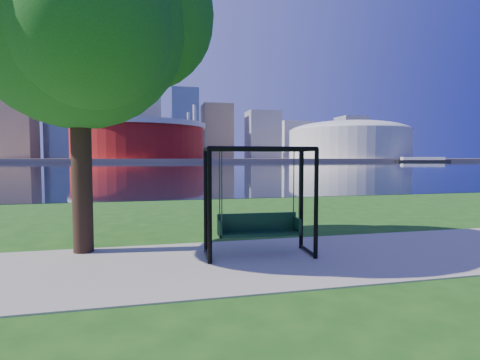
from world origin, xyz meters
name	(u,v)px	position (x,y,z in m)	size (l,w,h in m)	color
ground	(244,256)	(0.00, 0.00, 0.00)	(900.00, 900.00, 0.00)	#1E5114
path	(249,261)	(0.00, -0.50, 0.01)	(120.00, 4.00, 0.03)	#9E937F
river	(159,166)	(0.00, 102.00, 0.01)	(900.00, 180.00, 0.02)	black
far_bank	(155,160)	(0.00, 306.00, 1.00)	(900.00, 228.00, 2.00)	#937F60
stadium	(139,139)	(-10.00, 235.00, 14.23)	(83.00, 83.00, 32.00)	maroon
arena	(349,139)	(135.00, 235.00, 15.87)	(84.00, 84.00, 26.56)	beige
skyline	(149,118)	(-4.27, 319.39, 35.89)	(392.00, 66.00, 96.50)	gray
swing	(259,204)	(0.34, -0.09, 1.23)	(2.53, 1.21, 2.54)	black
park_tree	(76,13)	(-3.75, 1.23, 5.66)	(6.57, 5.93, 8.16)	black
barge	(422,160)	(154.97, 183.99, 1.33)	(30.25, 17.42, 2.94)	black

